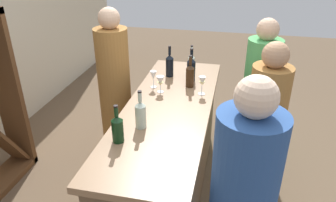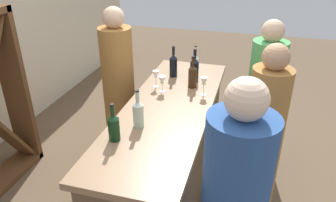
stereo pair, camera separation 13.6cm
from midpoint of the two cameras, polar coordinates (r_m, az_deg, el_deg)
The scene contains 14 objects.
ground_plane at distance 3.25m, azimuth 1.24°, elevation -15.89°, with size 12.00×12.00×0.00m, color brown.
bar_counter at distance 2.94m, azimuth 1.34°, elevation -9.06°, with size 2.15×0.70×0.95m.
wine_bottle_leftmost_dark_green at distance 2.24m, azimuth -7.81°, elevation -4.50°, with size 0.08×0.08×0.28m.
wine_bottle_second_left_clear_pale at distance 2.37m, azimuth -3.63°, elevation -2.13°, with size 0.08×0.08×0.30m.
wine_bottle_center_amber_brown at distance 3.01m, azimuth 5.62°, elevation 4.45°, with size 0.08×0.08×0.31m.
wine_bottle_second_right_near_black at distance 3.13m, azimuth 5.90°, elevation 5.56°, with size 0.08×0.08×0.33m.
wine_bottle_rightmost_near_black at distance 3.24m, azimuth 2.16°, elevation 6.33°, with size 0.08×0.08×0.31m.
wine_bottle_far_right_clear_pale at distance 3.25m, azimuth 5.99°, elevation 6.31°, with size 0.07×0.07×0.32m.
wine_glass_near_left at distance 2.86m, azimuth 7.67°, elevation 3.16°, with size 0.07×0.07×0.17m.
wine_glass_near_center at distance 2.90m, azimuth 0.30°, elevation 3.44°, with size 0.07×0.07×0.15m.
wine_glass_near_right at distance 3.00m, azimuth -0.86°, elevation 4.43°, with size 0.06×0.06×0.16m.
person_left_guest at distance 3.43m, azimuth 17.37°, elevation -0.12°, with size 0.35×0.35×1.55m.
person_center_guest at distance 2.76m, azimuth 17.62°, elevation -7.03°, with size 0.40×0.40×1.55m.
person_server_behind at distance 3.39m, azimuth -7.46°, elevation 1.53°, with size 0.38×0.38×1.64m.
Camera 2 is at (-2.29, -0.64, 2.22)m, focal length 34.67 mm.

